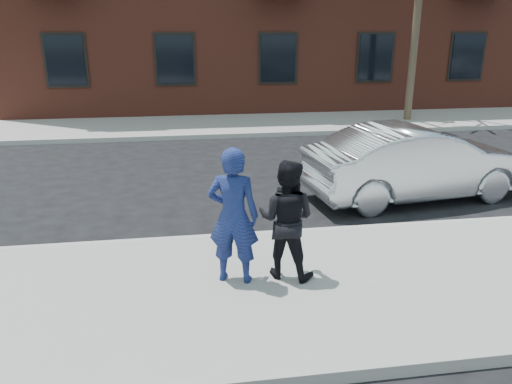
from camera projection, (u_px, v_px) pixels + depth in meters
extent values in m
plane|color=black|center=(444.00, 274.00, 7.11)|extent=(100.00, 100.00, 0.00)
cube|color=gray|center=(453.00, 278.00, 6.85)|extent=(50.00, 3.50, 0.15)
cube|color=#999691|center=(399.00, 228.00, 8.54)|extent=(50.00, 0.10, 0.15)
cube|color=gray|center=(284.00, 123.00, 17.63)|extent=(50.00, 3.50, 0.15)
cube|color=#999691|center=(295.00, 134.00, 15.94)|extent=(50.00, 0.10, 0.15)
cube|color=black|center=(65.00, 61.00, 17.47)|extent=(1.30, 0.06, 1.70)
cube|color=black|center=(375.00, 58.00, 19.10)|extent=(1.30, 0.06, 1.70)
cylinder|color=#362A20|center=(413.00, 59.00, 17.35)|extent=(0.26, 0.26, 4.20)
imported|color=#B7BABF|center=(417.00, 163.00, 10.02)|extent=(4.71, 2.16, 1.50)
imported|color=navy|center=(233.00, 216.00, 6.37)|extent=(0.76, 0.61, 1.81)
cube|color=black|center=(232.00, 180.00, 6.45)|extent=(0.11, 0.14, 0.08)
imported|color=black|center=(286.00, 219.00, 6.53)|extent=(0.97, 0.90, 1.61)
cube|color=black|center=(280.00, 191.00, 6.64)|extent=(0.11, 0.15, 0.06)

